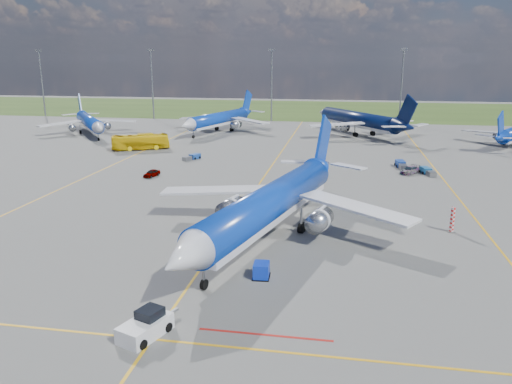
% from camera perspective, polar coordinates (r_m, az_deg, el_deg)
% --- Properties ---
extents(ground, '(400.00, 400.00, 0.00)m').
position_cam_1_polar(ground, '(55.55, -4.27, -5.75)').
color(ground, '#585856').
rests_on(ground, ground).
extents(grass_strip, '(400.00, 80.00, 0.01)m').
position_cam_1_polar(grass_strip, '(201.69, 6.26, 9.35)').
color(grass_strip, '#2D4719').
rests_on(grass_strip, ground).
extents(taxiway_lines, '(60.25, 160.00, 0.02)m').
position_cam_1_polar(taxiway_lines, '(81.46, 0.58, 1.06)').
color(taxiway_lines, gold).
rests_on(taxiway_lines, ground).
extents(floodlight_masts, '(202.20, 0.50, 22.70)m').
position_cam_1_polar(floodlight_masts, '(160.49, 9.05, 12.32)').
color(floodlight_masts, slate).
rests_on(floodlight_masts, ground).
extents(warning_post, '(0.50, 0.50, 3.00)m').
position_cam_1_polar(warning_post, '(62.45, 21.52, -2.97)').
color(warning_post, red).
rests_on(warning_post, ground).
extents(bg_jet_nw, '(43.92, 45.68, 9.52)m').
position_cam_1_polar(bg_jet_nw, '(141.41, -18.38, 6.28)').
color(bg_jet_nw, '#0C36AA').
rests_on(bg_jet_nw, ground).
extents(bg_jet_nnw, '(39.61, 45.88, 10.22)m').
position_cam_1_polar(bg_jet_nnw, '(139.21, -4.20, 6.87)').
color(bg_jet_nnw, '#0C36AA').
rests_on(bg_jet_nnw, ground).
extents(bg_jet_n, '(51.92, 54.95, 11.48)m').
position_cam_1_polar(bg_jet_n, '(136.41, 11.52, 6.44)').
color(bg_jet_n, '#07133A').
rests_on(bg_jet_n, ground).
extents(main_airliner, '(44.03, 51.51, 11.61)m').
position_cam_1_polar(main_airliner, '(57.10, 1.65, -5.13)').
color(main_airliner, '#0C36AA').
rests_on(main_airliner, ground).
extents(pushback_tug, '(3.42, 5.75, 1.93)m').
position_cam_1_polar(pushback_tug, '(38.57, -12.44, -14.69)').
color(pushback_tug, silver).
rests_on(pushback_tug, ground).
extents(uld_container, '(1.50, 1.83, 1.40)m').
position_cam_1_polar(uld_container, '(46.71, 0.61, -8.93)').
color(uld_container, '#0D30C3').
rests_on(uld_container, ground).
extents(apron_bus, '(12.53, 8.35, 3.50)m').
position_cam_1_polar(apron_bus, '(114.07, -13.09, 5.61)').
color(apron_bus, yellow).
rests_on(apron_bus, ground).
extents(service_car_a, '(2.23, 3.85, 1.23)m').
position_cam_1_polar(service_car_a, '(87.43, -11.84, 2.12)').
color(service_car_a, '#999999').
rests_on(service_car_a, ground).
extents(service_car_b, '(5.39, 3.06, 1.42)m').
position_cam_1_polar(service_car_b, '(77.21, 3.68, 0.78)').
color(service_car_b, '#999999').
rests_on(service_car_b, ground).
extents(service_car_c, '(4.12, 4.74, 1.31)m').
position_cam_1_polar(service_car_c, '(91.88, 17.15, 2.41)').
color(service_car_c, '#999999').
rests_on(service_car_c, ground).
extents(baggage_tug_w, '(2.32, 4.98, 1.08)m').
position_cam_1_polar(baggage_tug_w, '(92.29, 19.01, 2.22)').
color(baggage_tug_w, '#165389').
rests_on(baggage_tug_w, ground).
extents(baggage_tug_c, '(2.85, 4.55, 1.00)m').
position_cam_1_polar(baggage_tug_c, '(101.24, -7.31, 3.98)').
color(baggage_tug_c, navy).
rests_on(baggage_tug_c, ground).
extents(baggage_tug_e, '(1.86, 5.32, 1.17)m').
position_cam_1_polar(baggage_tug_e, '(96.50, 16.26, 3.00)').
color(baggage_tug_e, navy).
rests_on(baggage_tug_e, ground).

